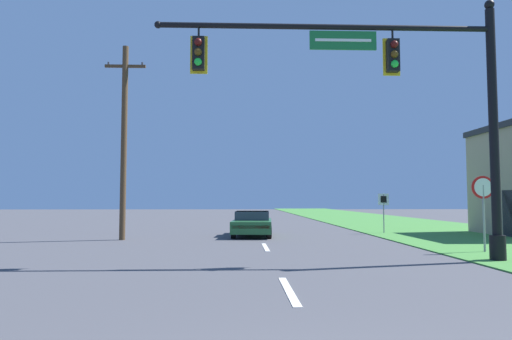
{
  "coord_description": "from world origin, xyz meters",
  "views": [
    {
      "loc": [
        -0.94,
        -2.89,
        1.75
      ],
      "look_at": [
        0.0,
        24.03,
        3.51
      ],
      "focal_mm": 32.0,
      "sensor_mm": 36.0,
      "label": 1
    }
  ],
  "objects_px": {
    "route_sign_post": "(384,204)",
    "utility_pole_near": "(124,138)",
    "car_ahead": "(252,223)",
    "signal_mast": "(409,99)",
    "stop_sign": "(483,196)"
  },
  "relations": [
    {
      "from": "stop_sign",
      "to": "route_sign_post",
      "type": "xyz_separation_m",
      "value": [
        -0.62,
        8.61,
        -0.34
      ]
    },
    {
      "from": "stop_sign",
      "to": "route_sign_post",
      "type": "distance_m",
      "value": 8.64
    },
    {
      "from": "car_ahead",
      "to": "signal_mast",
      "type": "bearing_deg",
      "value": -65.4
    },
    {
      "from": "stop_sign",
      "to": "utility_pole_near",
      "type": "bearing_deg",
      "value": 158.12
    },
    {
      "from": "signal_mast",
      "to": "stop_sign",
      "type": "distance_m",
      "value": 4.72
    },
    {
      "from": "car_ahead",
      "to": "stop_sign",
      "type": "distance_m",
      "value": 10.52
    },
    {
      "from": "car_ahead",
      "to": "utility_pole_near",
      "type": "height_order",
      "value": "utility_pole_near"
    },
    {
      "from": "signal_mast",
      "to": "stop_sign",
      "type": "relative_size",
      "value": 4.01
    },
    {
      "from": "car_ahead",
      "to": "route_sign_post",
      "type": "bearing_deg",
      "value": 10.98
    },
    {
      "from": "stop_sign",
      "to": "signal_mast",
      "type": "bearing_deg",
      "value": -147.38
    },
    {
      "from": "utility_pole_near",
      "to": "stop_sign",
      "type": "bearing_deg",
      "value": -21.88
    },
    {
      "from": "signal_mast",
      "to": "car_ahead",
      "type": "xyz_separation_m",
      "value": [
        -4.27,
        9.33,
        -4.04
      ]
    },
    {
      "from": "stop_sign",
      "to": "utility_pole_near",
      "type": "distance_m",
      "value": 14.49
    },
    {
      "from": "signal_mast",
      "to": "car_ahead",
      "type": "height_order",
      "value": "signal_mast"
    },
    {
      "from": "route_sign_post",
      "to": "utility_pole_near",
      "type": "distance_m",
      "value": 13.35
    }
  ]
}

